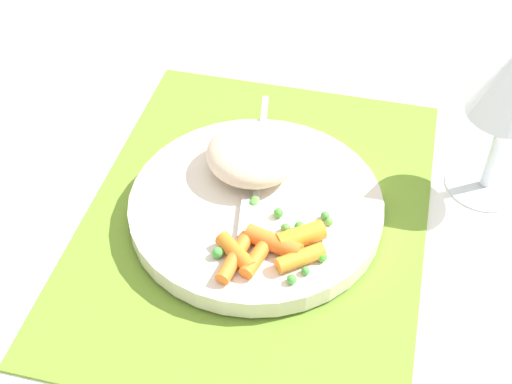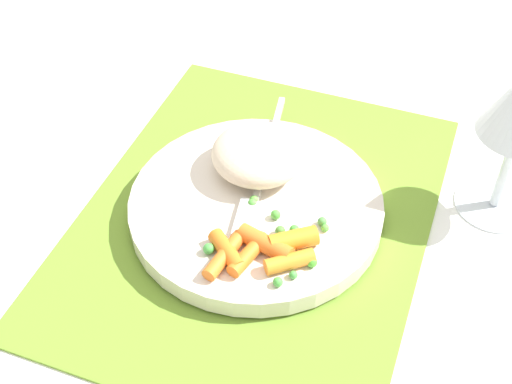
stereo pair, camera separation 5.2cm
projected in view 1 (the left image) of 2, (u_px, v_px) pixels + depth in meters
ground_plane at (256, 218)px, 0.65m from camera, size 2.40×2.40×0.00m
placemat at (256, 216)px, 0.65m from camera, size 0.40×0.31×0.01m
plate at (256, 207)px, 0.64m from camera, size 0.23×0.23×0.02m
rice_mound at (253, 154)px, 0.65m from camera, size 0.08×0.09×0.04m
carrot_portion at (271, 248)px, 0.58m from camera, size 0.08×0.09×0.02m
pea_scatter at (281, 233)px, 0.60m from camera, size 0.09×0.09×0.01m
fork at (258, 177)px, 0.65m from camera, size 0.20×0.04×0.01m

